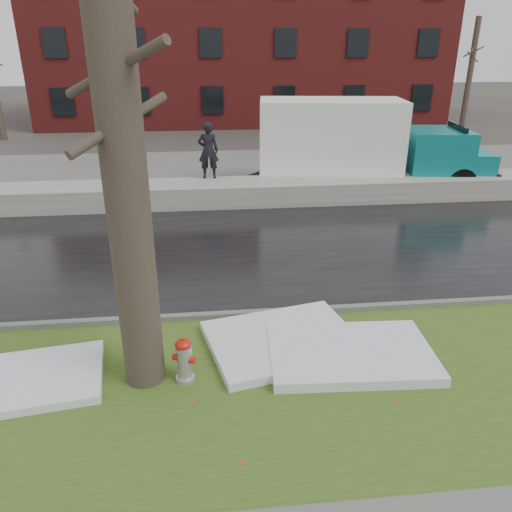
{
  "coord_description": "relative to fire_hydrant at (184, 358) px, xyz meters",
  "views": [
    {
      "loc": [
        -0.95,
        -7.67,
        5.1
      ],
      "look_at": [
        0.07,
        1.77,
        1.0
      ],
      "focal_mm": 35.0,
      "sensor_mm": 36.0,
      "label": 1
    }
  ],
  "objects": [
    {
      "name": "ground",
      "position": [
        1.37,
        0.93,
        -0.46
      ],
      "size": [
        120.0,
        120.0,
        0.0
      ],
      "primitive_type": "plane",
      "color": "#47423D",
      "rests_on": "ground"
    },
    {
      "name": "bg_tree_right",
      "position": [
        17.37,
        24.93,
        2.88
      ],
      "size": [
        1.4,
        1.62,
        6.5
      ],
      "color": "brown",
      "rests_on": "ground"
    },
    {
      "name": "snow_patch_near",
      "position": [
        1.73,
        0.83,
        -0.34
      ],
      "size": [
        2.97,
        2.52,
        0.16
      ],
      "primitive_type": "cube",
      "rotation": [
        0.0,
        0.0,
        0.22
      ],
      "color": "white",
      "rests_on": "verge"
    },
    {
      "name": "road",
      "position": [
        1.37,
        5.43,
        -0.44
      ],
      "size": [
        60.0,
        7.0,
        0.03
      ],
      "primitive_type": "cube",
      "color": "black",
      "rests_on": "ground"
    },
    {
      "name": "snow_patch_far",
      "position": [
        -2.46,
        0.16,
        -0.35
      ],
      "size": [
        2.41,
        1.91,
        0.14
      ],
      "primitive_type": "cube",
      "rotation": [
        0.0,
        0.0,
        0.15
      ],
      "color": "white",
      "rests_on": "verge"
    },
    {
      "name": "brick_building",
      "position": [
        3.37,
        30.93,
        4.54
      ],
      "size": [
        26.0,
        12.0,
        10.0
      ],
      "primitive_type": "cube",
      "color": "maroon",
      "rests_on": "ground"
    },
    {
      "name": "bg_tree_center",
      "position": [
        -4.63,
        26.93,
        2.88
      ],
      "size": [
        1.4,
        1.62,
        6.5
      ],
      "color": "brown",
      "rests_on": "ground"
    },
    {
      "name": "parking_lot",
      "position": [
        1.37,
        13.93,
        -0.44
      ],
      "size": [
        60.0,
        9.0,
        0.03
      ],
      "primitive_type": "cube",
      "color": "slate",
      "rests_on": "ground"
    },
    {
      "name": "curb",
      "position": [
        1.37,
        1.93,
        -0.39
      ],
      "size": [
        60.0,
        0.15,
        0.14
      ],
      "primitive_type": "cube",
      "color": "slate",
      "rests_on": "ground"
    },
    {
      "name": "fire_hydrant",
      "position": [
        0.0,
        0.0,
        0.0
      ],
      "size": [
        0.39,
        0.37,
        0.78
      ],
      "rotation": [
        0.0,
        0.0,
        -0.4
      ],
      "color": "#A8ACB0",
      "rests_on": "verge"
    },
    {
      "name": "box_truck",
      "position": [
        6.05,
        10.95,
        1.25
      ],
      "size": [
        9.79,
        3.22,
        3.23
      ],
      "rotation": [
        0.0,
        0.0,
        -0.13
      ],
      "color": "black",
      "rests_on": "ground"
    },
    {
      "name": "verge",
      "position": [
        1.37,
        -0.32,
        -0.44
      ],
      "size": [
        60.0,
        4.5,
        0.04
      ],
      "primitive_type": "cube",
      "color": "#2F4D19",
      "rests_on": "ground"
    },
    {
      "name": "tree",
      "position": [
        -0.64,
        0.13,
        3.55
      ],
      "size": [
        1.57,
        1.71,
        7.88
      ],
      "rotation": [
        0.0,
        0.0,
        0.43
      ],
      "color": "brown",
      "rests_on": "verge"
    },
    {
      "name": "worker",
      "position": [
        0.63,
        10.23,
        1.24
      ],
      "size": [
        0.69,
        0.46,
        1.89
      ],
      "primitive_type": "imported",
      "rotation": [
        0.0,
        0.0,
        3.15
      ],
      "color": "black",
      "rests_on": "snowbank"
    },
    {
      "name": "snow_patch_side",
      "position": [
        2.83,
        0.29,
        -0.33
      ],
      "size": [
        2.89,
        1.95,
        0.18
      ],
      "primitive_type": "cube",
      "rotation": [
        0.0,
        0.0,
        -0.05
      ],
      "color": "white",
      "rests_on": "verge"
    },
    {
      "name": "snowbank",
      "position": [
        1.37,
        9.63,
        -0.08
      ],
      "size": [
        60.0,
        1.6,
        0.75
      ],
      "primitive_type": "cube",
      "color": "#ACA89D",
      "rests_on": "ground"
    }
  ]
}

